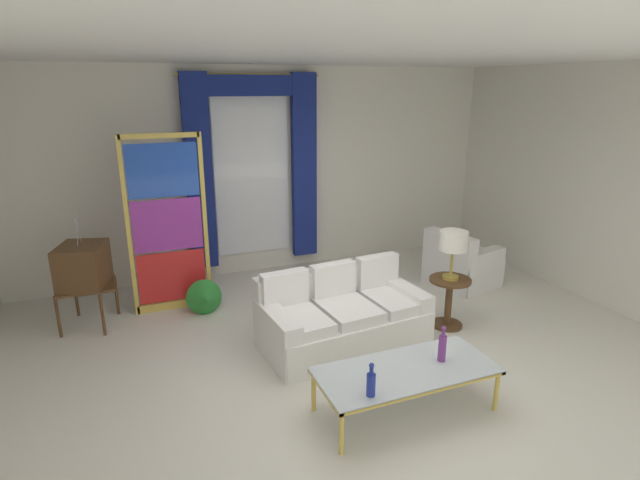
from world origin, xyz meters
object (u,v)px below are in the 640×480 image
Objects in this scene: couch_white_long at (340,316)px; vintage_tv at (83,267)px; table_lamp_brass at (453,243)px; peacock_figurine at (206,299)px; round_side_table at (449,298)px; armchair_white at (460,266)px; bottle_crystal_tall at (442,347)px; coffee_table at (406,372)px; stained_glass_divider at (168,228)px; bottle_blue_decanter at (371,383)px.

vintage_tv is at bearing 150.48° from couch_white_long.
couch_white_long is 1.52m from table_lamp_brass.
round_side_table is at bearing -27.30° from peacock_figurine.
peacock_figurine is at bearing 136.32° from couch_white_long.
armchair_white is 1.72× the size of table_lamp_brass.
bottle_crystal_tall is 0.56× the size of peacock_figurine.
bottle_crystal_tall is 4.08m from vintage_tv.
peacock_figurine reaches higher than coffee_table.
stained_glass_divider reaches higher than vintage_tv.
coffee_table is 0.54m from bottle_blue_decanter.
round_side_table is at bearing 39.19° from bottle_blue_decanter.
vintage_tv is at bearing 125.10° from bottle_blue_decanter.
armchair_white is at bearing 21.41° from couch_white_long.
round_side_table reaches higher than coffee_table.
vintage_tv is 4.23m from table_lamp_brass.
bottle_crystal_tall is 1.56m from round_side_table.
round_side_table is at bearing -22.16° from vintage_tv.
table_lamp_brass is at bearing 51.77° from bottle_crystal_tall.
couch_white_long reaches higher than bottle_crystal_tall.
table_lamp_brass reaches higher than round_side_table.
armchair_white is 1.63× the size of peacock_figurine.
couch_white_long reaches higher than coffee_table.
bottle_blue_decanter is 0.85× the size of bottle_crystal_tall.
couch_white_long is 2.42m from armchair_white.
armchair_white reaches higher than coffee_table.
armchair_white is 1.56m from table_lamp_brass.
armchair_white is (1.88, 2.22, -0.26)m from bottle_crystal_tall.
coffee_table is (0.02, -1.35, 0.07)m from couch_white_long.
bottle_blue_decanter is 0.21× the size of vintage_tv.
table_lamp_brass is (0.00, 0.00, 0.67)m from round_side_table.
round_side_table is (-0.92, -1.01, 0.07)m from armchair_white.
peacock_figurine is at bearing 122.67° from bottle_crystal_tall.
stained_glass_divider is 3.70× the size of round_side_table.
bottle_blue_decanter is (-0.45, -1.58, 0.22)m from couch_white_long.
bottle_crystal_tall is 0.25× the size of vintage_tv.
peacock_figurine is (-1.64, 2.55, -0.33)m from bottle_crystal_tall.
bottle_crystal_tall reaches higher than peacock_figurine.
vintage_tv is at bearing -173.13° from stained_glass_divider.
coffee_table is 1.15× the size of vintage_tv.
bottle_crystal_tall is 3.56m from stained_glass_divider.
bottle_crystal_tall is at bearing 0.33° from coffee_table.
couch_white_long is at bearing -44.63° from stained_glass_divider.
bottle_crystal_tall is (0.37, -1.34, 0.24)m from couch_white_long.
bottle_blue_decanter is 0.50× the size of table_lamp_brass.
vintage_tv is at bearing 157.84° from table_lamp_brass.
stained_glass_divider is at bearing 110.08° from bottle_blue_decanter.
stained_glass_divider is (-1.97, 2.92, 0.51)m from bottle_crystal_tall.
vintage_tv reaches higher than coffee_table.
bottle_crystal_tall is at bearing -74.56° from couch_white_long.
bottle_crystal_tall is 2.92m from armchair_white.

